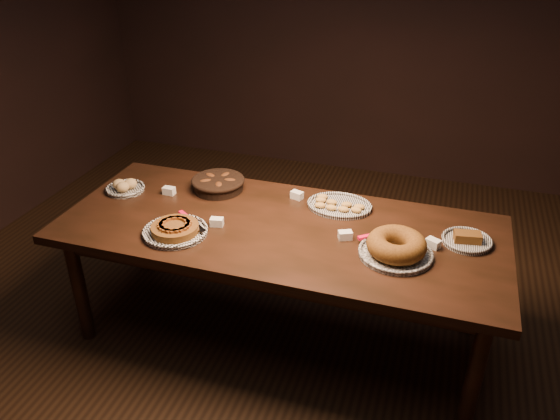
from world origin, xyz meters
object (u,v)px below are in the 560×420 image
(madeleine_platter, at_px, (339,205))
(bundt_cake_plate, at_px, (396,247))
(buffet_table, at_px, (279,237))
(apple_tart_plate, at_px, (175,230))

(madeleine_platter, relative_size, bundt_cake_plate, 0.86)
(madeleine_platter, distance_m, bundt_cake_plate, 0.54)
(buffet_table, distance_m, apple_tart_plate, 0.56)
(apple_tart_plate, distance_m, bundt_cake_plate, 1.14)
(apple_tart_plate, distance_m, madeleine_platter, 0.93)
(apple_tart_plate, xyz_separation_m, madeleine_platter, (0.76, 0.54, -0.01))
(madeleine_platter, bearing_deg, apple_tart_plate, -146.51)
(apple_tart_plate, height_order, bundt_cake_plate, bundt_cake_plate)
(buffet_table, xyz_separation_m, bundt_cake_plate, (0.64, -0.10, 0.12))
(buffet_table, relative_size, madeleine_platter, 6.54)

